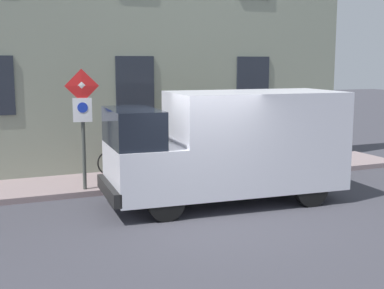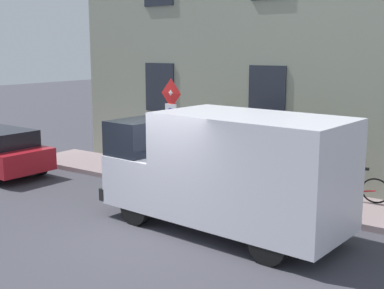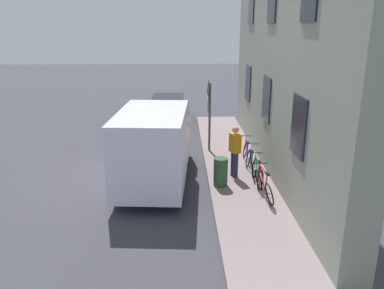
{
  "view_description": "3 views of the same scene",
  "coord_description": "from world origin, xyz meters",
  "px_view_note": "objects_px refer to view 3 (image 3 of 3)",
  "views": [
    {
      "loc": [
        -9.32,
        4.23,
        3.15
      ],
      "look_at": [
        2.18,
        -0.63,
        1.18
      ],
      "focal_mm": 49.01,
      "sensor_mm": 36.0,
      "label": 1
    },
    {
      "loc": [
        -7.8,
        -6.48,
        3.79
      ],
      "look_at": [
        2.62,
        0.97,
        1.38
      ],
      "focal_mm": 48.4,
      "sensor_mm": 36.0,
      "label": 2
    },
    {
      "loc": [
        1.84,
        -12.9,
        4.95
      ],
      "look_at": [
        2.2,
        -0.06,
        0.98
      ],
      "focal_mm": 36.03,
      "sensor_mm": 36.0,
      "label": 3
    }
  ],
  "objects_px": {
    "delivery_van": "(155,143)",
    "bicycle_green": "(257,173)",
    "pedestrian": "(235,150)",
    "bicycle_red": "(264,185)",
    "parked_hatchback": "(168,108)",
    "litter_bin": "(221,172)",
    "bicycle_blue": "(252,162)",
    "sign_post_stacked": "(209,105)",
    "bicycle_purple": "(247,153)"
  },
  "relations": [
    {
      "from": "delivery_van",
      "to": "bicycle_green",
      "type": "xyz_separation_m",
      "value": [
        3.23,
        -0.57,
        -0.82
      ]
    },
    {
      "from": "delivery_van",
      "to": "pedestrian",
      "type": "distance_m",
      "value": 2.6
    },
    {
      "from": "delivery_van",
      "to": "bicycle_red",
      "type": "bearing_deg",
      "value": -112.16
    },
    {
      "from": "parked_hatchback",
      "to": "litter_bin",
      "type": "relative_size",
      "value": 4.5
    },
    {
      "from": "bicycle_green",
      "to": "bicycle_blue",
      "type": "height_order",
      "value": "same"
    },
    {
      "from": "delivery_van",
      "to": "pedestrian",
      "type": "height_order",
      "value": "delivery_van"
    },
    {
      "from": "bicycle_red",
      "to": "litter_bin",
      "type": "xyz_separation_m",
      "value": [
        -1.17,
        0.9,
        0.08
      ]
    },
    {
      "from": "bicycle_blue",
      "to": "pedestrian",
      "type": "distance_m",
      "value": 0.92
    },
    {
      "from": "delivery_van",
      "to": "bicycle_blue",
      "type": "relative_size",
      "value": 3.18
    },
    {
      "from": "pedestrian",
      "to": "bicycle_blue",
      "type": "bearing_deg",
      "value": 8.95
    },
    {
      "from": "bicycle_red",
      "to": "litter_bin",
      "type": "relative_size",
      "value": 1.91
    },
    {
      "from": "bicycle_blue",
      "to": "pedestrian",
      "type": "relative_size",
      "value": 1.0
    },
    {
      "from": "parked_hatchback",
      "to": "sign_post_stacked",
      "type": "bearing_deg",
      "value": -160.5
    },
    {
      "from": "delivery_van",
      "to": "sign_post_stacked",
      "type": "bearing_deg",
      "value": -29.66
    },
    {
      "from": "parked_hatchback",
      "to": "bicycle_red",
      "type": "bearing_deg",
      "value": -161.12
    },
    {
      "from": "bicycle_red",
      "to": "bicycle_purple",
      "type": "relative_size",
      "value": 1.0
    },
    {
      "from": "delivery_van",
      "to": "bicycle_blue",
      "type": "xyz_separation_m",
      "value": [
        3.23,
        0.43,
        -0.82
      ]
    },
    {
      "from": "sign_post_stacked",
      "to": "bicycle_blue",
      "type": "relative_size",
      "value": 1.6
    },
    {
      "from": "delivery_van",
      "to": "bicycle_blue",
      "type": "distance_m",
      "value": 3.36
    },
    {
      "from": "parked_hatchback",
      "to": "bicycle_blue",
      "type": "bearing_deg",
      "value": -157.15
    },
    {
      "from": "sign_post_stacked",
      "to": "parked_hatchback",
      "type": "bearing_deg",
      "value": 107.72
    },
    {
      "from": "bicycle_red",
      "to": "bicycle_blue",
      "type": "relative_size",
      "value": 1.0
    },
    {
      "from": "bicycle_blue",
      "to": "litter_bin",
      "type": "distance_m",
      "value": 1.62
    },
    {
      "from": "parked_hatchback",
      "to": "litter_bin",
      "type": "bearing_deg",
      "value": -166.4
    },
    {
      "from": "bicycle_blue",
      "to": "bicycle_purple",
      "type": "height_order",
      "value": "same"
    },
    {
      "from": "sign_post_stacked",
      "to": "bicycle_red",
      "type": "bearing_deg",
      "value": -73.68
    },
    {
      "from": "parked_hatchback",
      "to": "bicycle_blue",
      "type": "distance_m",
      "value": 8.55
    },
    {
      "from": "bicycle_blue",
      "to": "delivery_van",
      "type": "bearing_deg",
      "value": 105.48
    },
    {
      "from": "delivery_van",
      "to": "bicycle_red",
      "type": "height_order",
      "value": "delivery_van"
    },
    {
      "from": "bicycle_red",
      "to": "pedestrian",
      "type": "distance_m",
      "value": 1.86
    },
    {
      "from": "parked_hatchback",
      "to": "bicycle_green",
      "type": "distance_m",
      "value": 9.5
    },
    {
      "from": "bicycle_blue",
      "to": "bicycle_purple",
      "type": "distance_m",
      "value": 1.0
    },
    {
      "from": "delivery_van",
      "to": "pedestrian",
      "type": "bearing_deg",
      "value": -84.35
    },
    {
      "from": "bicycle_green",
      "to": "bicycle_blue",
      "type": "bearing_deg",
      "value": 0.99
    },
    {
      "from": "sign_post_stacked",
      "to": "bicycle_green",
      "type": "bearing_deg",
      "value": -69.3
    },
    {
      "from": "parked_hatchback",
      "to": "bicycle_blue",
      "type": "xyz_separation_m",
      "value": [
        3.07,
        -7.98,
        -0.22
      ]
    },
    {
      "from": "bicycle_green",
      "to": "parked_hatchback",
      "type": "bearing_deg",
      "value": 19.92
    },
    {
      "from": "bicycle_blue",
      "to": "bicycle_purple",
      "type": "relative_size",
      "value": 1.0
    },
    {
      "from": "parked_hatchback",
      "to": "bicycle_red",
      "type": "height_order",
      "value": "parked_hatchback"
    },
    {
      "from": "sign_post_stacked",
      "to": "bicycle_green",
      "type": "height_order",
      "value": "sign_post_stacked"
    },
    {
      "from": "bicycle_red",
      "to": "sign_post_stacked",
      "type": "bearing_deg",
      "value": 10.87
    },
    {
      "from": "pedestrian",
      "to": "litter_bin",
      "type": "relative_size",
      "value": 1.91
    },
    {
      "from": "sign_post_stacked",
      "to": "bicycle_red",
      "type": "relative_size",
      "value": 1.59
    },
    {
      "from": "bicycle_green",
      "to": "bicycle_purple",
      "type": "distance_m",
      "value": 2.01
    },
    {
      "from": "bicycle_red",
      "to": "bicycle_purple",
      "type": "bearing_deg",
      "value": -5.47
    },
    {
      "from": "bicycle_blue",
      "to": "litter_bin",
      "type": "relative_size",
      "value": 1.9
    },
    {
      "from": "sign_post_stacked",
      "to": "bicycle_purple",
      "type": "relative_size",
      "value": 1.59
    },
    {
      "from": "delivery_van",
      "to": "pedestrian",
      "type": "xyz_separation_m",
      "value": [
        2.59,
        0.08,
        -0.26
      ]
    },
    {
      "from": "bicycle_purple",
      "to": "litter_bin",
      "type": "height_order",
      "value": "litter_bin"
    },
    {
      "from": "parked_hatchback",
      "to": "bicycle_green",
      "type": "relative_size",
      "value": 2.37
    }
  ]
}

